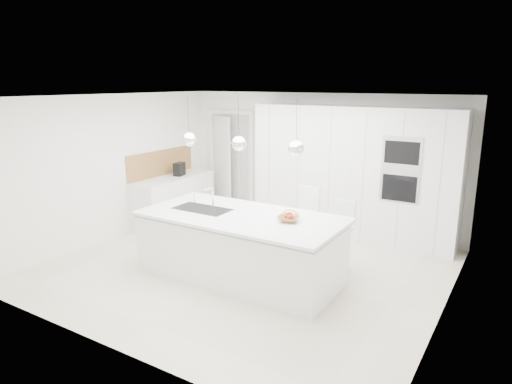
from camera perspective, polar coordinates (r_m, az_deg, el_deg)
The scene contains 27 objects.
floor at distance 6.89m, azimuth -1.32°, elevation -9.43°, with size 5.50×5.50×0.00m, color beige.
wall_back at distance 8.67m, azimuth 7.66°, elevation 3.90°, with size 5.50×5.50×0.00m, color white.
wall_left at distance 8.30m, azimuth -17.55°, elevation 2.94°, with size 5.00×5.00×0.00m, color white.
ceiling at distance 6.34m, azimuth -1.45°, elevation 11.82°, with size 5.50×5.50×0.00m, color white.
tall_cabinets at distance 8.12m, azimuth 11.93°, elevation 2.35°, with size 3.60×0.60×2.30m, color white.
oven_stack at distance 7.54m, azimuth 17.63°, elevation 2.68°, with size 0.62×0.04×1.05m, color #A5A5A8, non-canonical shape.
doorway_frame at distance 9.63m, azimuth -3.12°, elevation 3.61°, with size 1.11×0.08×2.13m, color white, non-canonical shape.
hallway_door at distance 9.73m, azimuth -4.50°, elevation 3.58°, with size 0.82×0.04×2.00m, color white.
radiator at distance 9.47m, azimuth -1.55°, elevation 2.39°, with size 0.32×0.04×1.40m, color white, non-canonical shape.
left_base_cabinets at distance 9.08m, azimuth -10.24°, elevation -1.05°, with size 0.60×1.80×0.86m, color white.
left_worktop at distance 8.98m, azimuth -10.36°, elevation 1.73°, with size 0.62×1.82×0.04m, color white.
oak_backsplash at distance 9.12m, azimuth -11.79°, elevation 3.58°, with size 0.02×1.80×0.50m, color #A87237.
island_base at distance 6.45m, azimuth -2.05°, elevation -6.98°, with size 2.80×1.20×0.86m, color white.
island_worktop at distance 6.34m, azimuth -1.84°, elevation -3.04°, with size 2.84×1.40×0.04m, color white.
island_sink at distance 6.69m, azimuth -6.73°, elevation -2.78°, with size 0.84×0.44×0.18m, color #3F3F42, non-canonical shape.
island_tap at distance 6.75m, azimuth -5.40°, elevation -0.57°, with size 0.02×0.02×0.30m, color white.
pendant_left at distance 6.59m, azimuth -8.36°, elevation 6.52°, with size 0.20×0.20×0.20m, color white.
pendant_mid at distance 6.09m, azimuth -2.17°, elevation 6.07°, with size 0.20×0.20×0.20m, color white.
pendant_right at distance 5.66m, azimuth 5.03°, elevation 5.46°, with size 0.20×0.20×0.20m, color white.
fruit_bowl at distance 6.05m, azimuth 4.06°, elevation -3.36°, with size 0.29×0.29×0.07m, color #A87237.
espresso_machine at distance 9.07m, azimuth -9.56°, elevation 2.84°, with size 0.15×0.24×0.26m, color black.
bar_stool_left at distance 6.96m, azimuth 6.03°, elevation -4.22°, with size 0.38×0.53×1.15m, color white, non-canonical shape.
bar_stool_right at distance 6.73m, azimuth 10.60°, elevation -5.58°, with size 0.34×0.47×1.02m, color white, non-canonical shape.
apple_a at distance 6.08m, azimuth 4.23°, elevation -2.91°, with size 0.09×0.09×0.09m, color #A2281B.
apple_b at distance 5.99m, azimuth 4.32°, elevation -3.17°, with size 0.09×0.09×0.09m, color #A2281B.
apple_c at distance 6.06m, azimuth 3.92°, elevation -2.97°, with size 0.08×0.08×0.08m, color #A2281B.
banana_bunch at distance 6.03m, azimuth 4.29°, elevation -2.67°, with size 0.20×0.20×0.03m, color yellow.
Camera 1 is at (3.46, -5.32, 2.71)m, focal length 32.00 mm.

